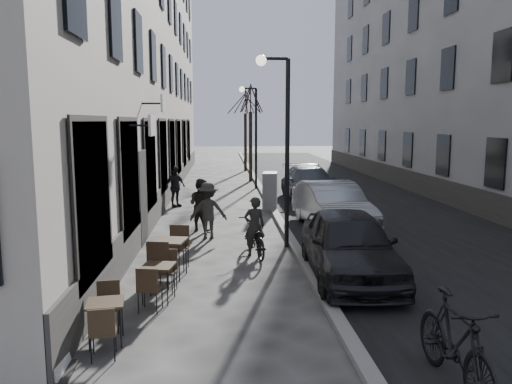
{
  "coord_description": "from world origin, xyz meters",
  "views": [
    {
      "loc": [
        -1.74,
        -7.15,
        3.41
      ],
      "look_at": [
        -0.97,
        4.07,
        1.8
      ],
      "focal_mm": 35.0,
      "sensor_mm": 36.0,
      "label": 1
    }
  ],
  "objects": [
    {
      "name": "car_mid",
      "position": [
        1.73,
        8.15,
        0.74
      ],
      "size": [
        2.0,
        4.64,
        1.49
      ],
      "primitive_type": "imported",
      "rotation": [
        0.0,
        0.0,
        0.1
      ],
      "color": "gray",
      "rests_on": "ground"
    },
    {
      "name": "streetlamp_far",
      "position": [
        -0.17,
        18.0,
        3.16
      ],
      "size": [
        0.9,
        0.28,
        5.09
      ],
      "color": "black",
      "rests_on": "ground"
    },
    {
      "name": "ground",
      "position": [
        0.0,
        0.0,
        0.0
      ],
      "size": [
        120.0,
        120.0,
        0.0
      ],
      "primitive_type": "plane",
      "color": "#353230",
      "rests_on": "ground"
    },
    {
      "name": "building_left",
      "position": [
        -6.0,
        16.5,
        8.0
      ],
      "size": [
        4.0,
        35.0,
        16.0
      ],
      "primitive_type": "cube",
      "color": "#A19487",
      "rests_on": "ground"
    },
    {
      "name": "bicycle",
      "position": [
        -0.92,
        5.21,
        0.46
      ],
      "size": [
        0.92,
        1.85,
        0.93
      ],
      "primitive_type": "imported",
      "rotation": [
        0.0,
        0.0,
        3.32
      ],
      "color": "black",
      "rests_on": "ground"
    },
    {
      "name": "pedestrian_near",
      "position": [
        -2.41,
        8.23,
        0.82
      ],
      "size": [
        1.01,
        0.96,
        1.64
      ],
      "primitive_type": "imported",
      "rotation": [
        0.0,
        0.0,
        2.57
      ],
      "color": "black",
      "rests_on": "ground"
    },
    {
      "name": "streetlamp_near",
      "position": [
        -0.17,
        6.0,
        3.16
      ],
      "size": [
        0.9,
        0.28,
        5.09
      ],
      "color": "black",
      "rests_on": "ground"
    },
    {
      "name": "bistro_set_a",
      "position": [
        -3.54,
        0.29,
        0.41
      ],
      "size": [
        0.62,
        1.38,
        0.8
      ],
      "rotation": [
        0.0,
        0.0,
        0.14
      ],
      "color": "#322316",
      "rests_on": "ground"
    },
    {
      "name": "pedestrian_mid",
      "position": [
        -2.14,
        7.16,
        0.82
      ],
      "size": [
        1.07,
        0.62,
        1.65
      ],
      "primitive_type": "imported",
      "rotation": [
        0.0,
        0.0,
        3.15
      ],
      "color": "#2D2B27",
      "rests_on": "ground"
    },
    {
      "name": "building_right",
      "position": [
        9.5,
        16.5,
        8.0
      ],
      "size": [
        4.0,
        35.0,
        16.0
      ],
      "primitive_type": "cube",
      "color": "slate",
      "rests_on": "ground"
    },
    {
      "name": "moped",
      "position": [
        1.2,
        -1.34,
        0.61
      ],
      "size": [
        0.62,
        2.05,
        1.22
      ],
      "primitive_type": "imported",
      "rotation": [
        0.0,
        0.0,
        0.02
      ],
      "color": "black",
      "rests_on": "ground"
    },
    {
      "name": "tree_far",
      "position": [
        -0.1,
        27.0,
        4.66
      ],
      "size": [
        2.4,
        2.4,
        5.7
      ],
      "color": "black",
      "rests_on": "ground"
    },
    {
      "name": "car_far",
      "position": [
        2.02,
        13.93,
        0.72
      ],
      "size": [
        2.06,
        4.99,
        1.45
      ],
      "primitive_type": "imported",
      "rotation": [
        0.0,
        0.0,
        0.01
      ],
      "color": "#3D4248",
      "rests_on": "ground"
    },
    {
      "name": "kerb",
      "position": [
        0.2,
        16.0,
        0.06
      ],
      "size": [
        0.25,
        60.0,
        0.12
      ],
      "primitive_type": "cube",
      "color": "slate",
      "rests_on": "ground"
    },
    {
      "name": "bistro_set_c",
      "position": [
        -2.89,
        3.54,
        0.51
      ],
      "size": [
        0.8,
        1.74,
        1.0
      ],
      "rotation": [
        0.0,
        0.0,
        -0.19
      ],
      "color": "#322316",
      "rests_on": "ground"
    },
    {
      "name": "utility_cabinet",
      "position": [
        0.1,
        11.7,
        0.73
      ],
      "size": [
        0.67,
        1.04,
        1.46
      ],
      "primitive_type": "cube",
      "rotation": [
        0.0,
        0.0,
        -0.14
      ],
      "color": "slate",
      "rests_on": "ground"
    },
    {
      "name": "tree_near",
      "position": [
        -0.1,
        21.0,
        4.66
      ],
      "size": [
        2.4,
        2.4,
        5.7
      ],
      "color": "black",
      "rests_on": "ground"
    },
    {
      "name": "sign_board",
      "position": [
        -4.02,
        -0.62,
        0.46
      ],
      "size": [
        0.4,
        0.67,
        1.13
      ],
      "rotation": [
        0.0,
        0.0,
        0.02
      ],
      "color": "black",
      "rests_on": "ground"
    },
    {
      "name": "road",
      "position": [
        3.85,
        16.0,
        0.0
      ],
      "size": [
        7.3,
        60.0,
        0.0
      ],
      "primitive_type": "cube",
      "color": "black",
      "rests_on": "ground"
    },
    {
      "name": "cyclist_rider",
      "position": [
        -0.92,
        5.21,
        0.76
      ],
      "size": [
        0.61,
        0.46,
        1.52
      ],
      "primitive_type": "imported",
      "rotation": [
        0.0,
        0.0,
        3.32
      ],
      "color": "black",
      "rests_on": "ground"
    },
    {
      "name": "bistro_set_b",
      "position": [
        -2.96,
        2.09,
        0.43
      ],
      "size": [
        0.67,
        1.46,
        0.84
      ],
      "rotation": [
        0.0,
        0.0,
        -0.17
      ],
      "color": "#322316",
      "rests_on": "ground"
    },
    {
      "name": "pedestrian_far",
      "position": [
        -3.6,
        12.67,
        0.81
      ],
      "size": [
        0.97,
        0.94,
        1.62
      ],
      "primitive_type": "imported",
      "rotation": [
        0.0,
        0.0,
        0.75
      ],
      "color": "black",
      "rests_on": "ground"
    },
    {
      "name": "car_near",
      "position": [
        1.0,
        3.2,
        0.75
      ],
      "size": [
        1.96,
        4.46,
        1.5
      ],
      "primitive_type": "imported",
      "rotation": [
        0.0,
        0.0,
        -0.04
      ],
      "color": "black",
      "rests_on": "ground"
    }
  ]
}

